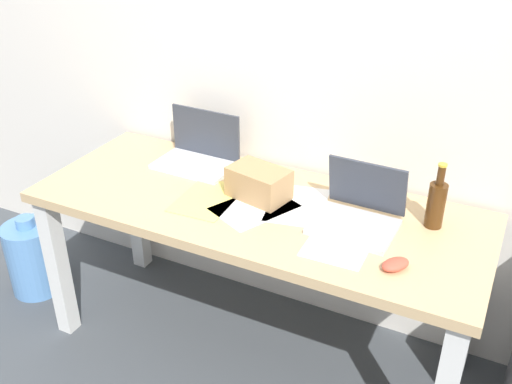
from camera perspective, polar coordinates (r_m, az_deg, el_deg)
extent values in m
plane|color=#42474C|center=(2.66, 0.00, -14.70)|extent=(8.00, 8.00, 0.00)
cube|color=silver|center=(2.35, 4.52, 15.66)|extent=(5.20, 0.08, 2.60)
cube|color=tan|center=(2.24, 0.00, -1.57)|extent=(1.75, 0.68, 0.04)
cube|color=silver|center=(2.67, -18.82, -6.97)|extent=(0.07, 0.07, 0.68)
cube|color=silver|center=(3.01, -11.59, -1.51)|extent=(0.07, 0.07, 0.68)
cube|color=silver|center=(2.50, 20.27, -9.91)|extent=(0.07, 0.07, 0.68)
cube|color=silver|center=(2.50, -6.10, 2.57)|extent=(0.34, 0.21, 0.02)
cube|color=#333842|center=(2.54, -4.93, 5.80)|extent=(0.33, 0.02, 0.21)
cube|color=silver|center=(2.09, 9.51, -3.39)|extent=(0.30, 0.24, 0.02)
cube|color=#333842|center=(2.14, 10.82, 0.61)|extent=(0.29, 0.06, 0.20)
cylinder|color=#47280F|center=(2.14, 17.19, -1.28)|extent=(0.06, 0.06, 0.17)
cylinder|color=#47280F|center=(2.09, 17.66, 1.55)|extent=(0.03, 0.03, 0.07)
cylinder|color=gold|center=(2.07, 17.83, 2.54)|extent=(0.03, 0.03, 0.01)
ellipsoid|color=#D84C38|center=(1.92, 13.49, -6.91)|extent=(0.11, 0.12, 0.03)
cube|color=tan|center=(2.24, 0.28, 0.85)|extent=(0.25, 0.19, 0.12)
cube|color=white|center=(2.22, 4.08, -1.27)|extent=(0.27, 0.33, 0.00)
cube|color=#F4E06B|center=(2.26, -4.75, -0.65)|extent=(0.22, 0.31, 0.00)
cube|color=white|center=(2.20, -0.14, -1.52)|extent=(0.32, 0.36, 0.00)
cube|color=white|center=(2.03, 8.32, -4.70)|extent=(0.22, 0.30, 0.00)
cylinder|color=#598CC6|center=(3.06, -21.00, -6.04)|extent=(0.25, 0.25, 0.36)
cylinder|color=#598CC6|center=(2.95, -21.69, -2.77)|extent=(0.09, 0.09, 0.05)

